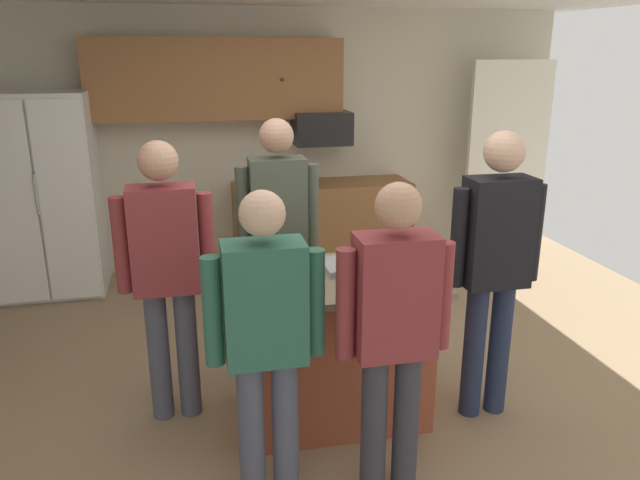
{
  "coord_description": "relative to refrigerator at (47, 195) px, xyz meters",
  "views": [
    {
      "loc": [
        -0.73,
        -3.45,
        2.19
      ],
      "look_at": [
        0.05,
        0.11,
        1.05
      ],
      "focal_mm": 34.13,
      "sensor_mm": 36.0,
      "label": 1
    }
  ],
  "objects": [
    {
      "name": "person_elder_center",
      "position": [
        3.0,
        -2.76,
        0.1
      ],
      "size": [
        0.57,
        0.23,
        1.77
      ],
      "rotation": [
        0.0,
        0.0,
        2.95
      ],
      "color": "#232D4C",
      "rests_on": "ground"
    },
    {
      "name": "person_guest_by_door",
      "position": [
        1.86,
        -1.83,
        0.1
      ],
      "size": [
        0.57,
        0.23,
        1.76
      ],
      "rotation": [
        0.0,
        0.0,
        -1.31
      ],
      "color": "tan",
      "rests_on": "ground"
    },
    {
      "name": "tumbler_amber",
      "position": [
        2.23,
        -2.82,
        0.08
      ],
      "size": [
        0.07,
        0.07,
        0.17
      ],
      "color": "black",
      "rests_on": "kitchen_island"
    },
    {
      "name": "serving_tray",
      "position": [
        2.25,
        -2.49,
        0.02
      ],
      "size": [
        0.44,
        0.3,
        0.04
      ],
      "color": "#B7B7BC",
      "rests_on": "kitchen_island"
    },
    {
      "name": "person_guest_right",
      "position": [
        1.58,
        -3.24,
        -0.0
      ],
      "size": [
        0.57,
        0.22,
        1.6
      ],
      "rotation": [
        0.0,
        0.0,
        0.95
      ],
      "color": "#4C5166",
      "rests_on": "ground"
    },
    {
      "name": "french_door_window_panel",
      "position": [
        4.6,
        0.02,
        0.18
      ],
      "size": [
        0.9,
        0.06,
        2.0
      ],
      "primitive_type": "cube",
      "color": "white",
      "rests_on": "ground"
    },
    {
      "name": "cabinet_run_lower",
      "position": [
        2.6,
        0.1,
        -0.47
      ],
      "size": [
        1.8,
        0.63,
        0.9
      ],
      "color": "#936038",
      "rests_on": "ground"
    },
    {
      "name": "cabinet_run_upper",
      "position": [
        1.6,
        0.22,
        1.0
      ],
      "size": [
        2.4,
        0.38,
        0.75
      ],
      "color": "#936038"
    },
    {
      "name": "person_host_foreground",
      "position": [
        1.11,
        -2.39,
        0.07
      ],
      "size": [
        0.57,
        0.23,
        1.72
      ],
      "rotation": [
        0.0,
        0.0,
        -0.2
      ],
      "color": "#4C5166",
      "rests_on": "ground"
    },
    {
      "name": "floor",
      "position": [
        2.0,
        -2.38,
        -0.92
      ],
      "size": [
        7.04,
        7.04,
        0.0
      ],
      "primitive_type": "plane",
      "color": "#937A5B",
      "rests_on": "ground"
    },
    {
      "name": "refrigerator",
      "position": [
        0.0,
        0.0,
        0.0
      ],
      "size": [
        0.9,
        0.76,
        1.85
      ],
      "color": "white",
      "rests_on": "ground"
    },
    {
      "name": "microwave_over_range",
      "position": [
        2.6,
        0.12,
        0.53
      ],
      "size": [
        0.56,
        0.4,
        0.32
      ],
      "primitive_type": "cube",
      "color": "black"
    },
    {
      "name": "kitchen_island",
      "position": [
        2.05,
        -2.58,
        -0.46
      ],
      "size": [
        1.24,
        0.82,
        0.92
      ],
      "color": "#9E4C33",
      "rests_on": "ground"
    },
    {
      "name": "glass_stout_tall",
      "position": [
        1.89,
        -2.35,
        0.07
      ],
      "size": [
        0.07,
        0.07,
        0.14
      ],
      "color": "black",
      "rests_on": "kitchen_island"
    },
    {
      "name": "glass_short_whisky",
      "position": [
        2.1,
        -2.79,
        0.06
      ],
      "size": [
        0.06,
        0.06,
        0.13
      ],
      "color": "black",
      "rests_on": "kitchen_island"
    },
    {
      "name": "mug_blue_stoneware",
      "position": [
        1.89,
        -2.77,
        0.05
      ],
      "size": [
        0.12,
        0.08,
        0.11
      ],
      "color": "#4C6B99",
      "rests_on": "kitchen_island"
    },
    {
      "name": "back_wall",
      "position": [
        2.0,
        0.42,
        0.38
      ],
      "size": [
        6.4,
        0.1,
        2.6
      ],
      "primitive_type": "cube",
      "color": "beige",
      "rests_on": "ground"
    },
    {
      "name": "person_guest_left",
      "position": [
        2.18,
        -3.33,
        0.01
      ],
      "size": [
        0.57,
        0.22,
        1.63
      ],
      "rotation": [
        0.0,
        0.0,
        1.74
      ],
      "color": "#383842",
      "rests_on": "ground"
    }
  ]
}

